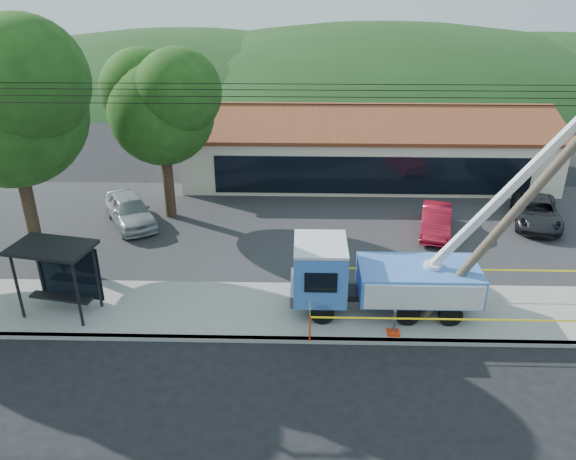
# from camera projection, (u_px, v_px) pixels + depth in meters

# --- Properties ---
(ground) EXTENTS (120.00, 120.00, 0.00)m
(ground) POSITION_uv_depth(u_px,v_px,m) (300.00, 381.00, 18.27)
(ground) COLOR black
(ground) RESTS_ON ground
(curb) EXTENTS (60.00, 0.25, 0.15)m
(curb) POSITION_uv_depth(u_px,v_px,m) (301.00, 340.00, 20.14)
(curb) COLOR gray
(curb) RESTS_ON ground
(sidewalk) EXTENTS (60.00, 4.00, 0.15)m
(sidewalk) POSITION_uv_depth(u_px,v_px,m) (301.00, 311.00, 21.86)
(sidewalk) COLOR gray
(sidewalk) RESTS_ON ground
(parking_lot) EXTENTS (60.00, 12.00, 0.10)m
(parking_lot) POSITION_uv_depth(u_px,v_px,m) (302.00, 226.00, 29.11)
(parking_lot) COLOR #28282B
(parking_lot) RESTS_ON ground
(strip_mall) EXTENTS (22.50, 8.53, 4.67)m
(strip_mall) POSITION_uv_depth(u_px,v_px,m) (366.00, 147.00, 35.46)
(strip_mall) COLOR beige
(strip_mall) RESTS_ON ground
(tree_west_near) EXTENTS (7.56, 6.72, 10.80)m
(tree_west_near) POSITION_uv_depth(u_px,v_px,m) (6.00, 96.00, 22.60)
(tree_west_near) COLOR #332316
(tree_west_near) RESTS_ON ground
(tree_lot) EXTENTS (6.30, 5.60, 8.94)m
(tree_lot) POSITION_uv_depth(u_px,v_px,m) (161.00, 102.00, 27.56)
(tree_lot) COLOR #332316
(tree_lot) RESTS_ON ground
(hill_west) EXTENTS (78.40, 56.00, 28.00)m
(hill_west) POSITION_uv_depth(u_px,v_px,m) (180.00, 78.00, 68.39)
(hill_west) COLOR #1B3613
(hill_west) RESTS_ON ground
(hill_center) EXTENTS (89.60, 64.00, 32.00)m
(hill_center) POSITION_uv_depth(u_px,v_px,m) (386.00, 79.00, 67.81)
(hill_center) COLOR #1B3613
(hill_center) RESTS_ON ground
(hill_east) EXTENTS (72.80, 52.00, 26.00)m
(hill_east) POSITION_uv_depth(u_px,v_px,m) (552.00, 79.00, 67.34)
(hill_east) COLOR #1B3613
(hill_east) RESTS_ON ground
(utility_truck) EXTENTS (10.73, 3.79, 8.83)m
(utility_truck) POSITION_uv_depth(u_px,v_px,m) (381.00, 274.00, 21.25)
(utility_truck) COLOR black
(utility_truck) RESTS_ON ground
(leaning_pole) EXTENTS (5.65, 1.89, 8.76)m
(leaning_pole) POSITION_uv_depth(u_px,v_px,m) (524.00, 202.00, 19.28)
(leaning_pole) COLOR brown
(leaning_pole) RESTS_ON ground
(bus_shelter) EXTENTS (3.23, 2.34, 2.83)m
(bus_shelter) POSITION_uv_depth(u_px,v_px,m) (57.00, 262.00, 20.95)
(bus_shelter) COLOR black
(bus_shelter) RESTS_ON ground
(caution_tape) EXTENTS (11.25, 3.62, 1.05)m
(caution_tape) POSITION_uv_depth(u_px,v_px,m) (458.00, 298.00, 21.13)
(caution_tape) COLOR #FF370D
(caution_tape) RESTS_ON ground
(car_silver) EXTENTS (3.93, 4.94, 1.58)m
(car_silver) POSITION_uv_depth(u_px,v_px,m) (132.00, 225.00, 29.26)
(car_silver) COLOR #A6A9AD
(car_silver) RESTS_ON ground
(car_red) EXTENTS (2.28, 4.25, 1.33)m
(car_red) POSITION_uv_depth(u_px,v_px,m) (434.00, 235.00, 28.26)
(car_red) COLOR #A41024
(car_red) RESTS_ON ground
(car_dark) EXTENTS (3.26, 5.10, 1.31)m
(car_dark) POSITION_uv_depth(u_px,v_px,m) (534.00, 225.00, 29.29)
(car_dark) COLOR black
(car_dark) RESTS_ON ground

